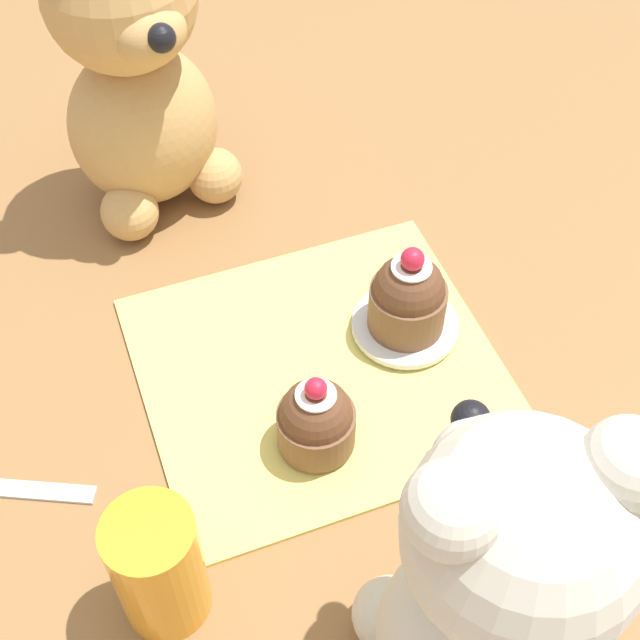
% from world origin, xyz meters
% --- Properties ---
extents(ground_plane, '(4.00, 4.00, 0.00)m').
position_xyz_m(ground_plane, '(0.00, 0.00, 0.00)').
color(ground_plane, olive).
extents(knitted_placemat, '(0.24, 0.22, 0.01)m').
position_xyz_m(knitted_placemat, '(0.00, 0.00, 0.00)').
color(knitted_placemat, '#E0D166').
rests_on(knitted_placemat, ground_plane).
extents(teddy_bear_cream, '(0.12, 0.12, 0.23)m').
position_xyz_m(teddy_bear_cream, '(-0.01, 0.22, 0.11)').
color(teddy_bear_cream, beige).
rests_on(teddy_bear_cream, ground_plane).
extents(teddy_bear_tan, '(0.14, 0.13, 0.24)m').
position_xyz_m(teddy_bear_tan, '(0.06, -0.22, 0.12)').
color(teddy_bear_tan, tan).
rests_on(teddy_bear_tan, ground_plane).
extents(cupcake_near_cream_bear, '(0.05, 0.05, 0.06)m').
position_xyz_m(cupcake_near_cream_bear, '(0.02, 0.05, 0.03)').
color(cupcake_near_cream_bear, brown).
rests_on(cupcake_near_cream_bear, knitted_placemat).
extents(saucer_plate, '(0.08, 0.08, 0.01)m').
position_xyz_m(saucer_plate, '(-0.07, -0.01, 0.01)').
color(saucer_plate, silver).
rests_on(saucer_plate, knitted_placemat).
extents(cupcake_near_tan_bear, '(0.05, 0.05, 0.07)m').
position_xyz_m(cupcake_near_tan_bear, '(-0.07, -0.01, 0.04)').
color(cupcake_near_tan_bear, brown).
rests_on(cupcake_near_tan_bear, saucer_plate).
extents(juice_glass, '(0.05, 0.05, 0.09)m').
position_xyz_m(juice_glass, '(0.14, 0.12, 0.04)').
color(juice_glass, orange).
rests_on(juice_glass, ground_plane).
extents(teaspoon, '(0.10, 0.06, 0.01)m').
position_xyz_m(teaspoon, '(0.21, 0.02, 0.00)').
color(teaspoon, silver).
rests_on(teaspoon, ground_plane).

